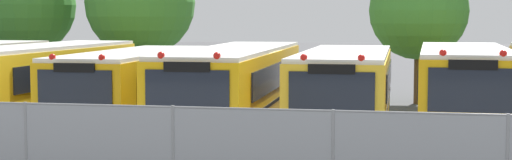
{
  "coord_description": "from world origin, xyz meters",
  "views": [
    {
      "loc": [
        5.19,
        -22.96,
        3.56
      ],
      "look_at": [
        0.58,
        0.0,
        1.6
      ],
      "focal_mm": 53.33,
      "sensor_mm": 36.0,
      "label": 1
    }
  ],
  "objects_px": {
    "school_bus_1": "(41,81)",
    "tree_1": "(143,0)",
    "school_bus_3": "(236,85)",
    "school_bus_4": "(346,88)",
    "school_bus_5": "(464,88)",
    "tree_2": "(417,12)",
    "tree_0": "(23,4)",
    "school_bus_2": "(135,85)"
  },
  "relations": [
    {
      "from": "school_bus_1",
      "to": "tree_1",
      "type": "bearing_deg",
      "value": -87.56
    },
    {
      "from": "school_bus_3",
      "to": "school_bus_4",
      "type": "bearing_deg",
      "value": 178.9
    },
    {
      "from": "school_bus_1",
      "to": "school_bus_4",
      "type": "bearing_deg",
      "value": 179.85
    },
    {
      "from": "school_bus_4",
      "to": "school_bus_5",
      "type": "relative_size",
      "value": 1.03
    },
    {
      "from": "school_bus_1",
      "to": "school_bus_3",
      "type": "bearing_deg",
      "value": 179.24
    },
    {
      "from": "school_bus_5",
      "to": "tree_2",
      "type": "xyz_separation_m",
      "value": [
        -1.3,
        8.6,
        2.3
      ]
    },
    {
      "from": "school_bus_3",
      "to": "tree_2",
      "type": "height_order",
      "value": "tree_2"
    },
    {
      "from": "school_bus_5",
      "to": "tree_2",
      "type": "relative_size",
      "value": 1.64
    },
    {
      "from": "school_bus_4",
      "to": "tree_1",
      "type": "distance_m",
      "value": 15.35
    },
    {
      "from": "school_bus_1",
      "to": "tree_0",
      "type": "xyz_separation_m",
      "value": [
        -6.46,
        10.9,
        2.71
      ]
    },
    {
      "from": "school_bus_1",
      "to": "tree_1",
      "type": "relative_size",
      "value": 1.6
    },
    {
      "from": "school_bus_1",
      "to": "school_bus_3",
      "type": "relative_size",
      "value": 0.93
    },
    {
      "from": "school_bus_2",
      "to": "tree_2",
      "type": "xyz_separation_m",
      "value": [
        8.89,
        8.51,
        2.4
      ]
    },
    {
      "from": "school_bus_3",
      "to": "tree_1",
      "type": "bearing_deg",
      "value": -58.93
    },
    {
      "from": "tree_0",
      "to": "tree_2",
      "type": "distance_m",
      "value": 18.79
    },
    {
      "from": "school_bus_5",
      "to": "school_bus_3",
      "type": "bearing_deg",
      "value": 2.53
    },
    {
      "from": "school_bus_2",
      "to": "tree_1",
      "type": "distance_m",
      "value": 11.74
    },
    {
      "from": "school_bus_3",
      "to": "school_bus_5",
      "type": "relative_size",
      "value": 1.22
    },
    {
      "from": "school_bus_4",
      "to": "tree_2",
      "type": "xyz_separation_m",
      "value": [
        2.14,
        8.72,
        2.36
      ]
    },
    {
      "from": "school_bus_4",
      "to": "school_bus_5",
      "type": "distance_m",
      "value": 3.44
    },
    {
      "from": "school_bus_1",
      "to": "tree_0",
      "type": "height_order",
      "value": "tree_0"
    },
    {
      "from": "school_bus_5",
      "to": "tree_2",
      "type": "height_order",
      "value": "tree_2"
    },
    {
      "from": "school_bus_4",
      "to": "school_bus_2",
      "type": "bearing_deg",
      "value": -2.31
    },
    {
      "from": "school_bus_1",
      "to": "school_bus_5",
      "type": "height_order",
      "value": "school_bus_5"
    },
    {
      "from": "school_bus_1",
      "to": "school_bus_4",
      "type": "height_order",
      "value": "school_bus_1"
    },
    {
      "from": "school_bus_1",
      "to": "tree_0",
      "type": "bearing_deg",
      "value": -58.37
    },
    {
      "from": "school_bus_1",
      "to": "tree_2",
      "type": "bearing_deg",
      "value": -144.04
    },
    {
      "from": "school_bus_2",
      "to": "tree_1",
      "type": "height_order",
      "value": "tree_1"
    },
    {
      "from": "school_bus_2",
      "to": "school_bus_4",
      "type": "xyz_separation_m",
      "value": [
        6.75,
        -0.21,
        0.04
      ]
    },
    {
      "from": "school_bus_1",
      "to": "school_bus_3",
      "type": "xyz_separation_m",
      "value": [
        6.66,
        -0.2,
        -0.01
      ]
    },
    {
      "from": "tree_1",
      "to": "school_bus_5",
      "type": "bearing_deg",
      "value": -38.35
    },
    {
      "from": "school_bus_3",
      "to": "tree_2",
      "type": "xyz_separation_m",
      "value": [
        5.52,
        8.72,
        2.32
      ]
    },
    {
      "from": "school_bus_3",
      "to": "tree_0",
      "type": "bearing_deg",
      "value": -41.41
    },
    {
      "from": "school_bus_2",
      "to": "school_bus_5",
      "type": "relative_size",
      "value": 1.02
    },
    {
      "from": "school_bus_3",
      "to": "school_bus_4",
      "type": "distance_m",
      "value": 3.38
    },
    {
      "from": "school_bus_4",
      "to": "tree_1",
      "type": "height_order",
      "value": "tree_1"
    },
    {
      "from": "tree_2",
      "to": "tree_1",
      "type": "bearing_deg",
      "value": 169.65
    },
    {
      "from": "school_bus_4",
      "to": "tree_0",
      "type": "bearing_deg",
      "value": -34.5
    },
    {
      "from": "tree_0",
      "to": "tree_2",
      "type": "bearing_deg",
      "value": -7.3
    },
    {
      "from": "school_bus_1",
      "to": "school_bus_4",
      "type": "distance_m",
      "value": 10.04
    },
    {
      "from": "school_bus_3",
      "to": "tree_0",
      "type": "xyz_separation_m",
      "value": [
        -13.11,
        11.11,
        2.71
      ]
    },
    {
      "from": "school_bus_5",
      "to": "school_bus_2",
      "type": "bearing_deg",
      "value": 1.02
    }
  ]
}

